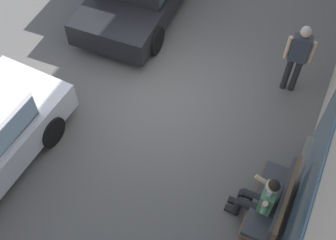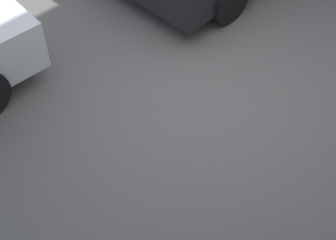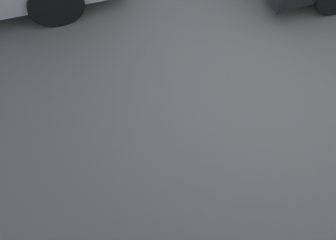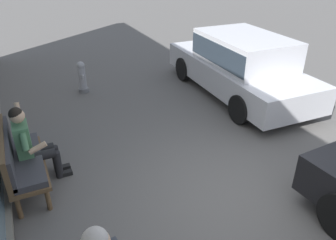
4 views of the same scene
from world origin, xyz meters
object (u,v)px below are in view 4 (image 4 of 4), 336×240
Objects in this scene: person_on_phone at (31,143)px; fire_hydrant at (82,78)px; parked_car_mid at (241,63)px; bench at (18,158)px.

person_on_phone reaches higher than fire_hydrant.
parked_car_mid reaches higher than person_on_phone.
bench is at bearing 153.51° from fire_hydrant.
parked_car_mid is (1.55, -5.20, 0.27)m from bench.
parked_car_mid is 5.55× the size of fire_hydrant.
person_on_phone is at bearing 155.82° from fire_hydrant.
person_on_phone is 0.29× the size of parked_car_mid.
parked_car_mid is at bearing -117.58° from fire_hydrant.
person_on_phone is 5.18m from parked_car_mid.
bench is 0.29m from person_on_phone.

